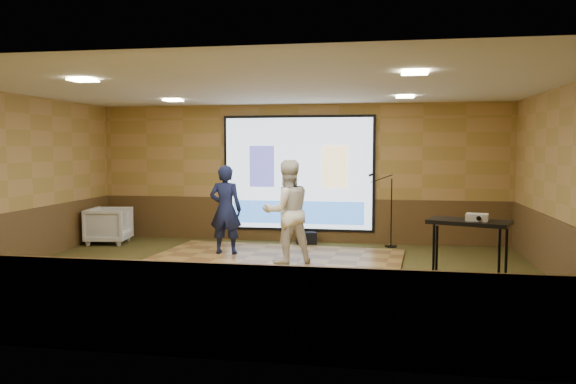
% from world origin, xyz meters
% --- Properties ---
extents(ground, '(9.00, 9.00, 0.00)m').
position_xyz_m(ground, '(0.00, 0.00, 0.00)').
color(ground, '#2B3116').
rests_on(ground, ground).
extents(room_shell, '(9.04, 7.04, 3.02)m').
position_xyz_m(room_shell, '(0.00, 0.00, 2.09)').
color(room_shell, '#A97F46').
rests_on(room_shell, ground).
extents(wainscot_back, '(9.00, 0.04, 0.95)m').
position_xyz_m(wainscot_back, '(0.00, 3.48, 0.47)').
color(wainscot_back, '#4A3418').
rests_on(wainscot_back, ground).
extents(wainscot_front, '(9.00, 0.04, 0.95)m').
position_xyz_m(wainscot_front, '(0.00, -3.48, 0.47)').
color(wainscot_front, '#4A3418').
rests_on(wainscot_front, ground).
extents(wainscot_left, '(0.04, 7.00, 0.95)m').
position_xyz_m(wainscot_left, '(-4.48, 0.00, 0.47)').
color(wainscot_left, '#4A3418').
rests_on(wainscot_left, ground).
extents(wainscot_right, '(0.04, 7.00, 0.95)m').
position_xyz_m(wainscot_right, '(4.48, 0.00, 0.47)').
color(wainscot_right, '#4A3418').
rests_on(wainscot_right, ground).
extents(projector_screen, '(3.32, 0.06, 2.52)m').
position_xyz_m(projector_screen, '(0.00, 3.44, 1.47)').
color(projector_screen, black).
rests_on(projector_screen, room_shell).
extents(downlight_nw, '(0.32, 0.32, 0.02)m').
position_xyz_m(downlight_nw, '(-2.20, 1.80, 2.97)').
color(downlight_nw, '#FFEFBF').
rests_on(downlight_nw, room_shell).
extents(downlight_ne, '(0.32, 0.32, 0.02)m').
position_xyz_m(downlight_ne, '(2.20, 1.80, 2.97)').
color(downlight_ne, '#FFEFBF').
rests_on(downlight_ne, room_shell).
extents(downlight_sw, '(0.32, 0.32, 0.02)m').
position_xyz_m(downlight_sw, '(-2.20, -1.50, 2.97)').
color(downlight_sw, '#FFEFBF').
rests_on(downlight_sw, room_shell).
extents(downlight_se, '(0.32, 0.32, 0.02)m').
position_xyz_m(downlight_se, '(2.20, -1.50, 2.97)').
color(downlight_se, '#FFEFBF').
rests_on(downlight_se, room_shell).
extents(dance_floor, '(4.84, 3.83, 0.03)m').
position_xyz_m(dance_floor, '(-0.14, 1.10, 0.02)').
color(dance_floor, olive).
rests_on(dance_floor, ground).
extents(player_left, '(0.62, 0.41, 1.70)m').
position_xyz_m(player_left, '(-1.13, 1.66, 0.88)').
color(player_left, '#12183A').
rests_on(player_left, dance_floor).
extents(player_right, '(1.10, 1.03, 1.82)m').
position_xyz_m(player_right, '(0.18, 0.99, 0.94)').
color(player_right, silver).
rests_on(player_right, dance_floor).
extents(av_table, '(1.04, 0.55, 1.09)m').
position_xyz_m(av_table, '(2.98, -0.87, 0.79)').
color(av_table, black).
rests_on(av_table, ground).
extents(projector, '(0.33, 0.29, 0.09)m').
position_xyz_m(projector, '(3.07, -0.92, 1.14)').
color(projector, silver).
rests_on(projector, av_table).
extents(mic_stand, '(0.60, 0.25, 1.54)m').
position_xyz_m(mic_stand, '(1.95, 3.11, 0.49)').
color(mic_stand, black).
rests_on(mic_stand, ground).
extents(banquet_chair, '(0.98, 0.96, 0.78)m').
position_xyz_m(banquet_chair, '(-3.98, 2.52, 0.39)').
color(banquet_chair, gray).
rests_on(banquet_chair, ground).
extents(duffel_bag, '(0.47, 0.38, 0.26)m').
position_xyz_m(duffel_bag, '(0.22, 3.17, 0.13)').
color(duffel_bag, black).
rests_on(duffel_bag, ground).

